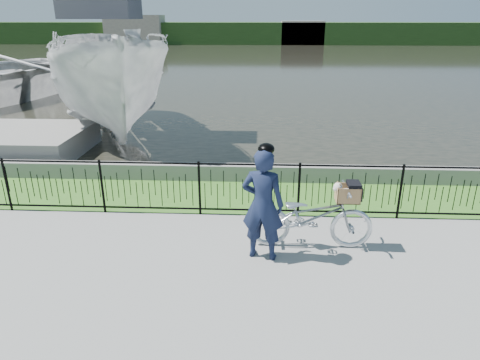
{
  "coord_description": "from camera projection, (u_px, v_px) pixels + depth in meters",
  "views": [
    {
      "loc": [
        0.2,
        -6.35,
        3.82
      ],
      "look_at": [
        -0.15,
        1.0,
        1.0
      ],
      "focal_mm": 32.0,
      "sensor_mm": 36.0,
      "label": 1
    }
  ],
  "objects": [
    {
      "name": "fence",
      "position": [
        249.0,
        189.0,
        8.59
      ],
      "size": [
        14.0,
        0.06,
        1.15
      ],
      "primitive_type": null,
      "color": "black",
      "rests_on": "ground"
    },
    {
      "name": "cyclist",
      "position": [
        263.0,
        204.0,
        6.94
      ],
      "size": [
        0.78,
        0.6,
        1.99
      ],
      "color": "#141C38",
      "rests_on": "ground"
    },
    {
      "name": "grass_strip",
      "position": [
        250.0,
        196.0,
        9.72
      ],
      "size": [
        60.0,
        2.0,
        0.01
      ],
      "primitive_type": "cube",
      "color": "#3B7123",
      "rests_on": "ground"
    },
    {
      "name": "water",
      "position": [
        259.0,
        62.0,
        38.07
      ],
      "size": [
        120.0,
        120.0,
        0.0
      ],
      "primitive_type": "plane",
      "color": "black",
      "rests_on": "ground"
    },
    {
      "name": "bicycle_rig",
      "position": [
        311.0,
        216.0,
        7.42
      ],
      "size": [
        2.16,
        0.75,
        1.24
      ],
      "color": "silver",
      "rests_on": "ground"
    },
    {
      "name": "far_treeline",
      "position": [
        260.0,
        33.0,
        62.71
      ],
      "size": [
        120.0,
        6.0,
        3.0
      ],
      "primitive_type": "cube",
      "color": "#26461A",
      "rests_on": "ground"
    },
    {
      "name": "far_building_left",
      "position": [
        135.0,
        30.0,
        61.47
      ],
      "size": [
        8.0,
        4.0,
        4.0
      ],
      "primitive_type": "cube",
      "color": "#A19381",
      "rests_on": "ground"
    },
    {
      "name": "ground",
      "position": [
        246.0,
        256.0,
        7.3
      ],
      "size": [
        120.0,
        120.0,
        0.0
      ],
      "primitive_type": "plane",
      "color": "gray",
      "rests_on": "ground"
    },
    {
      "name": "boat_near",
      "position": [
        108.0,
        79.0,
        14.01
      ],
      "size": [
        7.0,
        9.77,
        5.34
      ],
      "color": "#BEBEBE",
      "rests_on": "water"
    },
    {
      "name": "quay_wall",
      "position": [
        251.0,
        173.0,
        10.58
      ],
      "size": [
        60.0,
        0.3,
        0.4
      ],
      "primitive_type": "cube",
      "color": "gray",
      "rests_on": "ground"
    },
    {
      "name": "far_building_right",
      "position": [
        302.0,
        33.0,
        61.01
      ],
      "size": [
        6.0,
        3.0,
        3.2
      ],
      "primitive_type": "cube",
      "color": "#A19381",
      "rests_on": "ground"
    }
  ]
}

